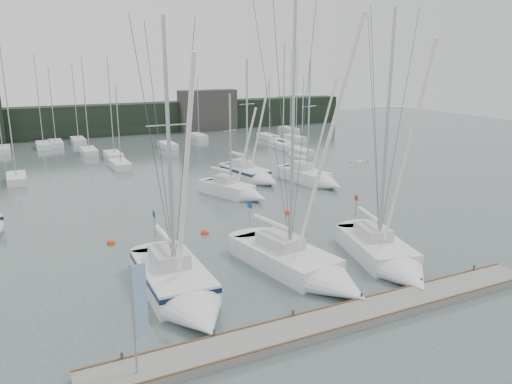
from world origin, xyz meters
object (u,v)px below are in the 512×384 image
Objects in this scene: sailboat_mid_c at (238,192)px; sailboat_mid_e at (315,179)px; sailboat_near_right at (390,259)px; buoy_a at (205,234)px; sailboat_near_center at (310,270)px; sailboat_near_left at (183,291)px; buoy_b at (288,214)px; dock_banner at (138,308)px; buoy_c at (111,244)px; sailboat_mid_d at (253,175)px.

sailboat_mid_e is at bearing -14.47° from sailboat_mid_c.
buoy_a is at bearing 140.31° from sailboat_near_right.
sailboat_near_center reaches higher than sailboat_mid_c.
sailboat_near_left is at bearing -116.59° from buoy_a.
sailboat_near_right is (12.49, -1.23, -0.08)m from sailboat_near_left.
sailboat_near_left is 16.62m from buoy_b.
sailboat_near_center is 10.18m from buoy_a.
sailboat_near_center reaches higher than dock_banner.
sailboat_near_left is 10.51m from buoy_a.
dock_banner is at bearing -96.01° from buoy_c.
sailboat_near_right is at bearing -106.78° from sailboat_mid_c.
sailboat_mid_e is (12.34, 18.79, 0.01)m from sailboat_near_center.
sailboat_mid_c reaches higher than dock_banner.
buoy_a is at bearing 41.97° from dock_banner.
buoy_a reaches higher than buoy_b.
sailboat_mid_c is 0.78× the size of sailboat_mid_e.
sailboat_near_left is 26.94m from sailboat_mid_e.
dock_banner is (-23.11, -23.76, 2.49)m from sailboat_mid_e.
sailboat_near_center is at bearing -118.84° from sailboat_mid_d.
sailboat_mid_e is at bearing 26.50° from dock_banner.
sailboat_near_right is at bearing -53.69° from buoy_a.
buoy_a is (-10.08, -12.90, -0.60)m from sailboat_mid_d.
sailboat_near_center is 5.18m from sailboat_near_right.
buoy_c is (-9.12, 10.73, -0.57)m from sailboat_near_center.
sailboat_mid_c is (3.47, 17.64, -0.04)m from sailboat_near_center.
dock_banner is at bearing -134.13° from buoy_b.
sailboat_mid_c reaches higher than buoy_c.
sailboat_mid_c is 8.94m from sailboat_mid_e.
sailboat_mid_d is at bearing 98.46° from sailboat_near_right.
sailboat_near_left is at bearing 166.85° from sailboat_near_center.
sailboat_mid_c is 14.38m from buoy_c.
sailboat_near_left reaches higher than buoy_a.
sailboat_near_left is 1.19× the size of sailboat_mid_e.
sailboat_near_left is 25.70× the size of buoy_b.
sailboat_mid_c reaches higher than buoy_a.
sailboat_mid_d is 33.20m from dock_banner.
sailboat_near_center is 1.75× the size of sailboat_mid_c.
buoy_c is at bearing 120.50° from sailboat_near_center.
buoy_a is at bearing -157.40° from sailboat_mid_e.
sailboat_mid_c is 9.97m from buoy_a.
sailboat_near_center is 12.13m from dock_banner.
sailboat_mid_e reaches higher than sailboat_mid_c.
sailboat_near_center is at bearing -74.72° from buoy_a.
sailboat_near_center is 29.34× the size of buoy_b.
sailboat_near_right reaches higher than sailboat_mid_d.
buoy_c is at bearing -177.35° from buoy_b.
sailboat_mid_c is at bearing 28.73° from buoy_c.
sailboat_near_right is 18.52m from sailboat_mid_c.
sailboat_mid_e is at bearing 46.84° from sailboat_near_center.
sailboat_mid_d is 20.41m from buoy_c.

